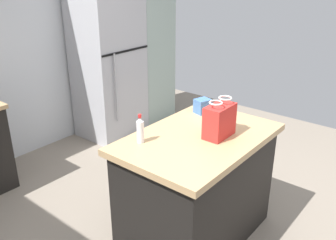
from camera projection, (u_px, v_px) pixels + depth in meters
back_wall at (10, 47)px, 4.06m from camera, size 4.83×0.13×2.59m
kitchen_island at (197, 187)px, 2.97m from camera, size 1.27×0.84×0.93m
refrigerator at (109, 65)px, 4.72m from camera, size 0.78×0.69×1.89m
tall_cabinet at (146, 49)px, 5.19m from camera, size 0.59×0.61×2.09m
shopping_bag at (219, 120)px, 2.74m from camera, size 0.26×0.14×0.29m
small_box at (202, 106)px, 3.21m from camera, size 0.15×0.14×0.12m
bottle at (140, 130)px, 2.65m from camera, size 0.05×0.05×0.22m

